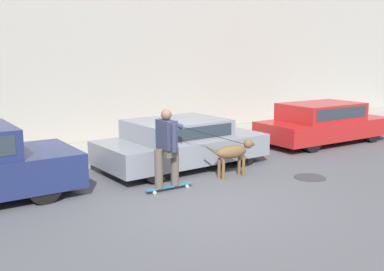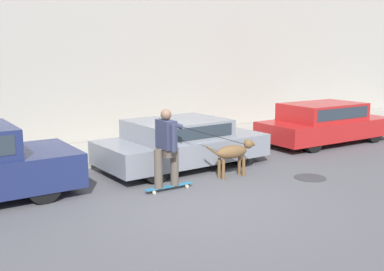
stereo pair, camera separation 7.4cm
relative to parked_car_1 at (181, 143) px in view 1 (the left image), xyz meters
name	(u,v)px [view 1 (the left image)]	position (x,y,z in m)	size (l,w,h in m)	color
ground_plane	(203,200)	(-1.01, -2.25, -0.57)	(36.00, 36.00, 0.00)	#545459
back_wall	(78,53)	(-1.01, 3.71, 2.10)	(32.00, 0.30, 5.34)	#ADA89E
sidewalk_curb	(102,152)	(-1.01, 2.31, -0.51)	(30.00, 2.46, 0.13)	#A39E93
parked_car_1	(181,143)	(0.00, 0.00, 0.00)	(4.02, 1.93, 1.14)	black
parked_car_2	(323,123)	(5.07, 0.00, 0.03)	(4.26, 1.80, 1.21)	black
dog	(234,152)	(0.48, -1.35, -0.03)	(1.26, 0.34, 0.79)	brown
skateboarder	(167,145)	(-1.24, -1.41, 0.34)	(2.60, 0.66, 1.61)	beige
manhole_cover	(310,177)	(1.78, -2.37, -0.56)	(0.68, 0.68, 0.01)	#38383D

